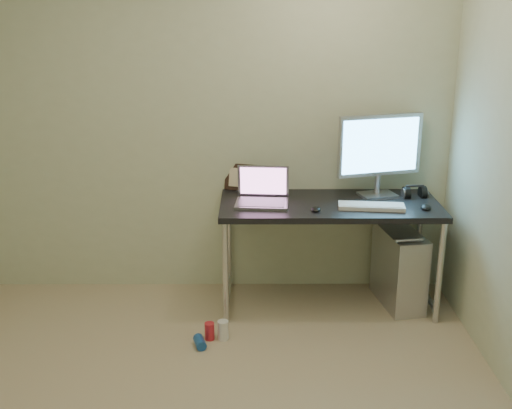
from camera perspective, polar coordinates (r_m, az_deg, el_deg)
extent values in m
cube|color=beige|center=(4.53, -4.81, 7.43)|extent=(3.50, 0.02, 2.50)
cube|color=black|center=(4.36, 6.57, -0.09)|extent=(1.48, 0.65, 0.04)
cylinder|color=silver|center=(4.21, -2.74, -6.16)|extent=(0.04, 0.04, 0.71)
cylinder|color=silver|center=(4.73, -2.45, -3.37)|extent=(0.04, 0.04, 0.71)
cylinder|color=silver|center=(4.37, 16.01, -5.90)|extent=(0.04, 0.04, 0.71)
cylinder|color=silver|center=(4.88, 14.23, -3.25)|extent=(0.04, 0.04, 0.71)
cylinder|color=silver|center=(4.58, -2.53, -7.86)|extent=(0.04, 0.57, 0.04)
cylinder|color=silver|center=(4.73, 14.80, -7.59)|extent=(0.04, 0.57, 0.04)
cube|color=silver|center=(4.62, 12.58, -5.50)|extent=(0.31, 0.55, 0.54)
cylinder|color=#A1A0A8|center=(4.32, 13.44, -3.08)|extent=(0.19, 0.06, 0.03)
cylinder|color=#A1A0A8|center=(4.71, 12.27, -1.23)|extent=(0.19, 0.06, 0.03)
cylinder|color=black|center=(4.80, 11.44, -2.83)|extent=(0.01, 0.16, 0.69)
cylinder|color=black|center=(4.80, 12.53, -3.12)|extent=(0.02, 0.11, 0.71)
cylinder|color=red|center=(4.15, -4.15, -11.17)|extent=(0.07, 0.07, 0.11)
cylinder|color=white|center=(4.14, -2.95, -11.10)|extent=(0.08, 0.08, 0.13)
cylinder|color=#1C4FA1|center=(4.08, -5.02, -12.10)|extent=(0.09, 0.13, 0.06)
cube|color=#A1A0A8|center=(4.28, 0.52, 0.08)|extent=(0.37, 0.27, 0.02)
cube|color=slate|center=(4.27, 0.52, 0.21)|extent=(0.32, 0.23, 0.00)
cube|color=gray|center=(4.37, 0.65, 2.12)|extent=(0.35, 0.08, 0.22)
cube|color=#87507B|center=(4.37, 0.65, 2.09)|extent=(0.31, 0.06, 0.19)
cube|color=#A1A0A8|center=(4.55, 10.74, 0.85)|extent=(0.28, 0.24, 0.02)
cylinder|color=#A1A0A8|center=(4.55, 10.74, 1.84)|extent=(0.04, 0.04, 0.13)
cube|color=#A1A0A8|center=(4.47, 10.97, 5.21)|extent=(0.60, 0.21, 0.42)
cube|color=#5BBDFF|center=(4.45, 11.03, 5.14)|extent=(0.53, 0.16, 0.37)
cube|color=silver|center=(4.28, 10.22, -0.16)|extent=(0.44, 0.19, 0.03)
ellipsoid|color=black|center=(4.34, 14.88, -0.13)|extent=(0.09, 0.12, 0.04)
ellipsoid|color=black|center=(4.18, 5.34, -0.31)|extent=(0.07, 0.11, 0.03)
cylinder|color=black|center=(4.56, 13.19, 0.98)|extent=(0.05, 0.10, 0.10)
cylinder|color=black|center=(4.59, 14.62, 0.98)|extent=(0.05, 0.10, 0.10)
cube|color=black|center=(4.56, 13.95, 1.61)|extent=(0.13, 0.03, 0.01)
cube|color=black|center=(4.59, -1.33, 2.43)|extent=(0.25, 0.14, 0.19)
cylinder|color=silver|center=(4.60, 1.40, 1.77)|extent=(0.01, 0.01, 0.08)
cylinder|color=silver|center=(4.58, 1.41, 2.39)|extent=(0.04, 0.03, 0.04)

